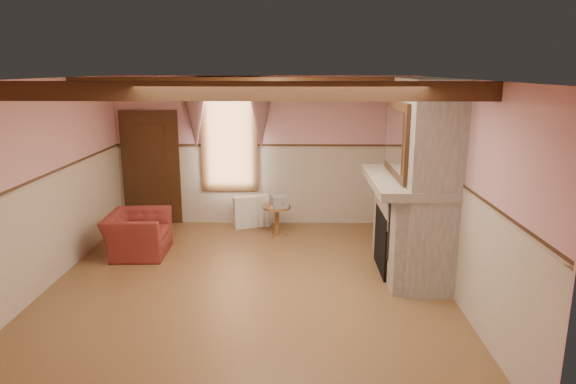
{
  "coord_description": "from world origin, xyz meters",
  "views": [
    {
      "loc": [
        0.68,
        -6.59,
        2.93
      ],
      "look_at": [
        0.54,
        0.8,
        1.14
      ],
      "focal_mm": 32.0,
      "sensor_mm": 36.0,
      "label": 1
    }
  ],
  "objects_px": {
    "side_table": "(277,221)",
    "mantel_clock": "(397,161)",
    "armchair": "(138,234)",
    "oil_lamp": "(401,161)",
    "bowl": "(410,177)",
    "radiator": "(252,211)"
  },
  "relations": [
    {
      "from": "side_table",
      "to": "radiator",
      "type": "relative_size",
      "value": 0.79
    },
    {
      "from": "armchair",
      "to": "radiator",
      "type": "bearing_deg",
      "value": -51.07
    },
    {
      "from": "mantel_clock",
      "to": "side_table",
      "type": "bearing_deg",
      "value": 156.2
    },
    {
      "from": "armchair",
      "to": "oil_lamp",
      "type": "relative_size",
      "value": 3.71
    },
    {
      "from": "radiator",
      "to": "oil_lamp",
      "type": "distance_m",
      "value": 3.17
    },
    {
      "from": "oil_lamp",
      "to": "side_table",
      "type": "bearing_deg",
      "value": 150.26
    },
    {
      "from": "armchair",
      "to": "side_table",
      "type": "distance_m",
      "value": 2.41
    },
    {
      "from": "armchair",
      "to": "oil_lamp",
      "type": "bearing_deg",
      "value": -94.03
    },
    {
      "from": "bowl",
      "to": "radiator",
      "type": "bearing_deg",
      "value": 136.17
    },
    {
      "from": "bowl",
      "to": "oil_lamp",
      "type": "bearing_deg",
      "value": 90.0
    },
    {
      "from": "radiator",
      "to": "oil_lamp",
      "type": "bearing_deg",
      "value": -54.73
    },
    {
      "from": "mantel_clock",
      "to": "oil_lamp",
      "type": "bearing_deg",
      "value": -90.0
    },
    {
      "from": "radiator",
      "to": "oil_lamp",
      "type": "xyz_separation_m",
      "value": [
        2.41,
        -1.63,
        1.26
      ]
    },
    {
      "from": "radiator",
      "to": "bowl",
      "type": "height_order",
      "value": "bowl"
    },
    {
      "from": "side_table",
      "to": "bowl",
      "type": "distance_m",
      "value": 2.88
    },
    {
      "from": "side_table",
      "to": "oil_lamp",
      "type": "distance_m",
      "value": 2.56
    },
    {
      "from": "armchair",
      "to": "mantel_clock",
      "type": "relative_size",
      "value": 4.33
    },
    {
      "from": "side_table",
      "to": "oil_lamp",
      "type": "relative_size",
      "value": 1.96
    },
    {
      "from": "side_table",
      "to": "mantel_clock",
      "type": "bearing_deg",
      "value": -23.8
    },
    {
      "from": "armchair",
      "to": "bowl",
      "type": "relative_size",
      "value": 2.89
    },
    {
      "from": "side_table",
      "to": "mantel_clock",
      "type": "height_order",
      "value": "mantel_clock"
    },
    {
      "from": "bowl",
      "to": "mantel_clock",
      "type": "relative_size",
      "value": 1.5
    }
  ]
}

